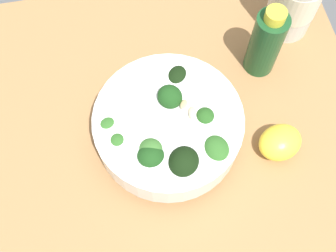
{
  "coord_description": "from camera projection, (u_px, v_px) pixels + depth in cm",
  "views": [
    {
      "loc": [
        23.11,
        -5.32,
        57.82
      ],
      "look_at": [
        -0.15,
        -0.8,
        4.0
      ],
      "focal_mm": 44.81,
      "sensor_mm": 36.0,
      "label": 1
    }
  ],
  "objects": [
    {
      "name": "bottle_short",
      "position": [
        266.0,
        43.0,
        0.62
      ],
      "size": [
        4.8,
        4.8,
        13.02
      ],
      "color": "#194723",
      "rests_on": "ground_plane"
    },
    {
      "name": "lemon_wedge",
      "position": [
        280.0,
        142.0,
        0.6
      ],
      "size": [
        6.97,
        7.67,
        4.15
      ],
      "primitive_type": "ellipsoid",
      "rotation": [
        0.0,
        0.0,
        1.87
      ],
      "color": "yellow",
      "rests_on": "ground_plane"
    },
    {
      "name": "ground_plane",
      "position": [
        173.0,
        142.0,
        0.65
      ],
      "size": [
        60.32,
        60.32,
        4.64
      ],
      "primitive_type": "cube",
      "color": "#996D42"
    },
    {
      "name": "bowl_of_broccoli",
      "position": [
        168.0,
        127.0,
        0.58
      ],
      "size": [
        20.58,
        20.8,
        9.4
      ],
      "color": "white",
      "rests_on": "ground_plane"
    }
  ]
}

